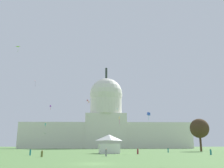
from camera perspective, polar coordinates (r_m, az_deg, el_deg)
ground_plane at (r=36.58m, az=-3.98°, el=-17.71°), size 800.00×800.00×0.00m
capitol_building at (r=201.16m, az=-1.38°, el=-9.07°), size 131.70×26.63×65.49m
event_tent at (r=80.23m, az=-0.68°, el=-13.56°), size 7.00×7.76×5.76m
tree_east_near at (r=112.44m, az=19.35°, el=-9.55°), size 9.66×9.91×13.41m
person_olive_mid_right at (r=58.63m, az=-15.73°, el=-15.13°), size 0.51×0.51×1.47m
person_teal_mid_center at (r=68.45m, az=-18.17°, el=-14.58°), size 0.53×0.53×1.71m
person_grey_back_right at (r=59.52m, az=-1.34°, el=-15.45°), size 0.56×0.56×1.74m
person_teal_front_center at (r=73.70m, az=21.62°, el=-14.26°), size 0.58×0.58×1.60m
person_maroon_lawn_far_left at (r=74.00m, az=5.91°, el=-15.11°), size 0.66×0.66×1.62m
person_teal_near_tent at (r=92.35m, az=12.70°, el=-14.55°), size 0.39×0.39×1.68m
kite_violet_mid at (r=183.82m, az=-13.88°, el=-4.92°), size 1.24×1.31×3.49m
kite_turquoise_low at (r=159.22m, az=-14.99°, el=-8.93°), size 0.58×1.05×2.72m
kite_red_mid at (r=178.36m, az=-5.65°, el=-3.77°), size 0.84×0.79×3.60m
kite_white_low at (r=175.19m, az=-15.12°, el=-10.91°), size 1.48×0.89×0.40m
kite_pink_mid at (r=127.98m, az=-17.05°, el=0.45°), size 0.86×1.19×2.47m
kite_gold_low at (r=108.19m, az=1.67°, el=-7.97°), size 0.54×0.61×3.91m
kite_orange_mid at (r=173.65m, az=-5.29°, el=-4.11°), size 0.48×0.78×2.66m
kite_cyan_mid at (r=171.98m, az=1.08°, el=-5.81°), size 1.40×1.25×2.32m
kite_lime_high at (r=122.78m, az=-20.67°, el=7.73°), size 1.68×0.67×2.32m
kite_blue_low at (r=87.20m, az=8.37°, el=-6.79°), size 1.13×1.08×2.79m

